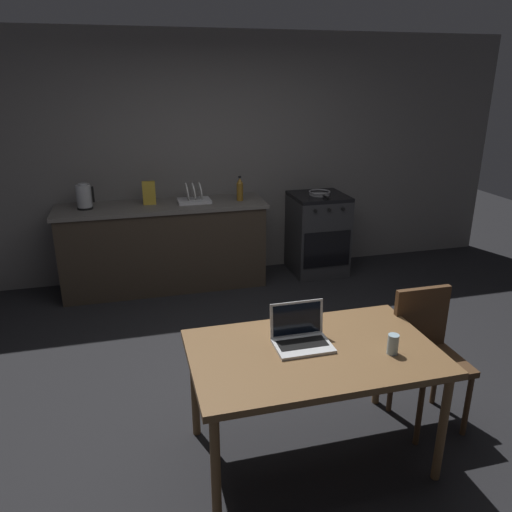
# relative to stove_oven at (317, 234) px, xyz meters

# --- Properties ---
(ground_plane) EXTENTS (12.00, 12.00, 0.00)m
(ground_plane) POSITION_rel_stove_oven_xyz_m (-1.17, -2.11, -0.46)
(ground_plane) COLOR black
(back_wall) EXTENTS (6.40, 0.10, 2.63)m
(back_wall) POSITION_rel_stove_oven_xyz_m (-0.87, 0.35, 0.86)
(back_wall) COLOR slate
(back_wall) RESTS_ON ground_plane
(kitchen_counter) EXTENTS (2.16, 0.64, 0.92)m
(kitchen_counter) POSITION_rel_stove_oven_xyz_m (-1.75, 0.00, 0.00)
(kitchen_counter) COLOR #382D23
(kitchen_counter) RESTS_ON ground_plane
(stove_oven) EXTENTS (0.60, 0.62, 0.92)m
(stove_oven) POSITION_rel_stove_oven_xyz_m (0.00, 0.00, 0.00)
(stove_oven) COLOR #2D2D30
(stove_oven) RESTS_ON ground_plane
(dining_table) EXTENTS (1.39, 0.84, 0.72)m
(dining_table) POSITION_rel_stove_oven_xyz_m (-1.15, -2.84, 0.20)
(dining_table) COLOR brown
(dining_table) RESTS_ON ground_plane
(chair) EXTENTS (0.40, 0.40, 0.89)m
(chair) POSITION_rel_stove_oven_xyz_m (-0.30, -2.68, 0.06)
(chair) COLOR #4C331E
(chair) RESTS_ON ground_plane
(laptop) EXTENTS (0.32, 0.24, 0.23)m
(laptop) POSITION_rel_stove_oven_xyz_m (-1.20, -2.76, 0.31)
(laptop) COLOR silver
(laptop) RESTS_ON dining_table
(electric_kettle) EXTENTS (0.17, 0.15, 0.26)m
(electric_kettle) POSITION_rel_stove_oven_xyz_m (-2.50, 0.00, 0.58)
(electric_kettle) COLOR black
(electric_kettle) RESTS_ON kitchen_counter
(bottle) EXTENTS (0.07, 0.07, 0.26)m
(bottle) POSITION_rel_stove_oven_xyz_m (-0.92, -0.05, 0.58)
(bottle) COLOR #8C601E
(bottle) RESTS_ON kitchen_counter
(frying_pan) EXTENTS (0.24, 0.42, 0.05)m
(frying_pan) POSITION_rel_stove_oven_xyz_m (-0.00, -0.03, 0.48)
(frying_pan) COLOR gray
(frying_pan) RESTS_ON stove_oven
(drinking_glass) EXTENTS (0.06, 0.06, 0.12)m
(drinking_glass) POSITION_rel_stove_oven_xyz_m (-0.74, -2.99, 0.32)
(drinking_glass) COLOR #99B7C6
(drinking_glass) RESTS_ON dining_table
(cereal_box) EXTENTS (0.13, 0.05, 0.24)m
(cereal_box) POSITION_rel_stove_oven_xyz_m (-1.87, 0.02, 0.58)
(cereal_box) COLOR gold
(cereal_box) RESTS_ON kitchen_counter
(dish_rack) EXTENTS (0.34, 0.26, 0.21)m
(dish_rack) POSITION_rel_stove_oven_xyz_m (-1.41, 0.00, 0.51)
(dish_rack) COLOR silver
(dish_rack) RESTS_ON kitchen_counter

